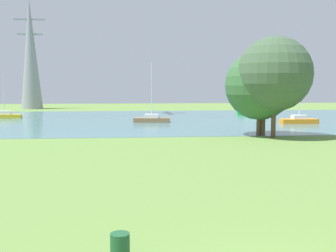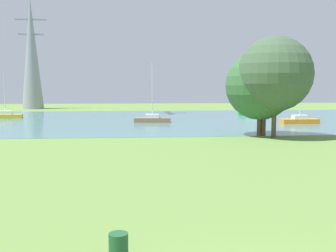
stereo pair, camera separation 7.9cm
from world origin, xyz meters
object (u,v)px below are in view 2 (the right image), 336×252
(sailboat_yellow, at_px, (5,115))
(electricity_pylon, at_px, (31,53))
(sailboat_green, at_px, (252,112))
(tree_mid_shore, at_px, (264,93))
(litter_bin, at_px, (118,247))
(tree_east_near, at_px, (260,85))
(sailboat_orange, at_px, (300,120))
(tree_west_far, at_px, (275,74))
(sailboat_brown, at_px, (152,119))

(sailboat_yellow, height_order, electricity_pylon, electricity_pylon)
(sailboat_green, height_order, tree_mid_shore, sailboat_green)
(litter_bin, distance_m, tree_east_near, 31.23)
(sailboat_orange, bearing_deg, sailboat_green, 97.00)
(sailboat_orange, distance_m, electricity_pylon, 57.40)
(sailboat_yellow, height_order, tree_west_far, tree_west_far)
(sailboat_orange, bearing_deg, sailboat_yellow, 163.55)
(litter_bin, height_order, sailboat_yellow, sailboat_yellow)
(sailboat_brown, distance_m, tree_west_far, 20.59)
(electricity_pylon, bearing_deg, tree_mid_shore, -55.42)
(litter_bin, relative_size, tree_east_near, 0.10)
(sailboat_green, bearing_deg, sailboat_yellow, -175.64)
(litter_bin, relative_size, electricity_pylon, 0.03)
(sailboat_green, bearing_deg, sailboat_orange, -83.00)
(sailboat_green, xyz_separation_m, electricity_pylon, (-40.51, 22.23, 11.04))
(litter_bin, xyz_separation_m, sailboat_brown, (3.08, 43.22, 0.08))
(sailboat_brown, height_order, tree_mid_shore, sailboat_brown)
(electricity_pylon, bearing_deg, litter_bin, -75.18)
(sailboat_green, xyz_separation_m, tree_east_near, (-7.23, -26.63, 4.47))
(sailboat_orange, relative_size, sailboat_yellow, 1.20)
(tree_east_near, height_order, tree_west_far, tree_west_far)
(tree_mid_shore, bearing_deg, tree_east_near, 176.04)
(sailboat_orange, xyz_separation_m, tree_west_far, (-8.10, -13.18, 5.55))
(sailboat_green, distance_m, sailboat_orange, 15.03)
(litter_bin, distance_m, tree_west_far, 30.52)
(litter_bin, distance_m, sailboat_yellow, 54.96)
(electricity_pylon, bearing_deg, sailboat_brown, -55.18)
(litter_bin, bearing_deg, sailboat_orange, 61.07)
(litter_bin, bearing_deg, sailboat_brown, 85.92)
(sailboat_brown, relative_size, tree_east_near, 0.96)
(tree_mid_shore, distance_m, tree_west_far, 2.38)
(litter_bin, distance_m, sailboat_orange, 45.45)
(sailboat_brown, relative_size, sailboat_yellow, 1.22)
(litter_bin, xyz_separation_m, sailboat_orange, (21.99, 39.77, 0.07))
(litter_bin, xyz_separation_m, tree_mid_shore, (13.35, 28.03, 3.80))
(tree_east_near, bearing_deg, litter_bin, -114.72)
(tree_east_near, xyz_separation_m, tree_west_far, (0.97, -1.47, 1.08))
(tree_mid_shore, relative_size, electricity_pylon, 0.29)
(sailboat_orange, height_order, tree_east_near, tree_east_near)
(sailboat_yellow, relative_size, tree_west_far, 0.68)
(tree_east_near, bearing_deg, sailboat_green, 74.80)
(tree_east_near, relative_size, tree_mid_shore, 1.27)
(sailboat_orange, xyz_separation_m, tree_mid_shore, (-8.64, -11.74, 3.73))
(litter_bin, relative_size, sailboat_orange, 0.10)
(tree_mid_shore, height_order, tree_west_far, tree_west_far)
(sailboat_green, bearing_deg, tree_mid_shore, -104.32)
(litter_bin, bearing_deg, tree_west_far, 62.42)
(sailboat_green, relative_size, sailboat_orange, 1.02)
(sailboat_orange, distance_m, sailboat_yellow, 42.24)
(sailboat_green, distance_m, tree_mid_shore, 27.76)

